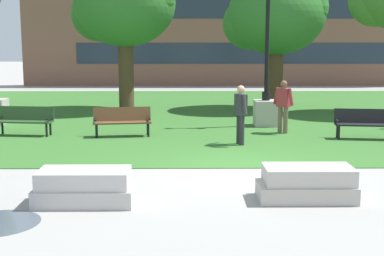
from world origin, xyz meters
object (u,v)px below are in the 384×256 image
park_bench_far_left (25,119)px  lamp_post_right (266,96)px  park_bench_near_left (122,120)px  park_bench_near_right (365,122)px  concrete_block_left (307,184)px  person_bystander_far_lawn (283,104)px  person_bystander_near_lawn (241,111)px  concrete_block_center (84,187)px

park_bench_far_left → lamp_post_right: 8.16m
park_bench_near_left → lamp_post_right: 5.28m
park_bench_near_left → park_bench_far_left: size_ratio=1.00×
park_bench_near_right → park_bench_near_left: bearing=176.1°
concrete_block_left → person_bystander_far_lawn: (0.85, 7.39, 0.68)m
lamp_post_right → person_bystander_far_lawn: (0.34, -1.56, -0.09)m
concrete_block_left → park_bench_far_left: size_ratio=0.97×
concrete_block_left → person_bystander_far_lawn: size_ratio=1.05×
lamp_post_right → person_bystander_far_lawn: size_ratio=3.04×
park_bench_far_left → park_bench_near_left: bearing=-3.9°
concrete_block_left → person_bystander_near_lawn: (-0.73, 5.43, 0.68)m
park_bench_near_right → person_bystander_near_lawn: person_bystander_near_lawn is taller
concrete_block_center → park_bench_far_left: park_bench_far_left is taller
lamp_post_right → person_bystander_near_lawn: bearing=-109.3°
concrete_block_center → person_bystander_far_lawn: size_ratio=1.05×
concrete_block_left → person_bystander_near_lawn: 5.52m
person_bystander_near_lawn → person_bystander_far_lawn: bearing=51.3°
concrete_block_left → person_bystander_near_lawn: person_bystander_near_lawn is taller
concrete_block_left → park_bench_near_right: 7.11m
park_bench_near_right → lamp_post_right: lamp_post_right is taller
park_bench_near_left → park_bench_near_right: same height
park_bench_near_right → concrete_block_center: bearing=-138.1°
park_bench_near_right → lamp_post_right: size_ratio=0.36×
concrete_block_left → park_bench_near_left: size_ratio=0.97×
concrete_block_center → person_bystander_far_lawn: bearing=56.7°
park_bench_near_left → park_bench_far_left: (-3.11, 0.21, 0.00)m
park_bench_near_left → person_bystander_far_lawn: bearing=5.9°
lamp_post_right → park_bench_near_right: bearing=-44.3°
concrete_block_left → person_bystander_far_lawn: 7.47m
park_bench_far_left → person_bystander_near_lawn: bearing=-13.9°
person_bystander_far_lawn → concrete_block_left: bearing=-96.6°
concrete_block_center → park_bench_near_left: size_ratio=0.97×
park_bench_far_left → person_bystander_near_lawn: 6.91m
concrete_block_center → concrete_block_left: 4.15m
concrete_block_left → lamp_post_right: size_ratio=0.35×
park_bench_near_left → person_bystander_near_lawn: (3.58, -1.44, 0.45)m
park_bench_near_left → concrete_block_center: bearing=-88.7°
person_bystander_far_lawn → park_bench_near_right: bearing=-24.0°
park_bench_near_left → park_bench_far_left: same height
concrete_block_center → concrete_block_left: same height
lamp_post_right → park_bench_near_left: bearing=-156.6°
concrete_block_center → person_bystander_near_lawn: 6.63m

